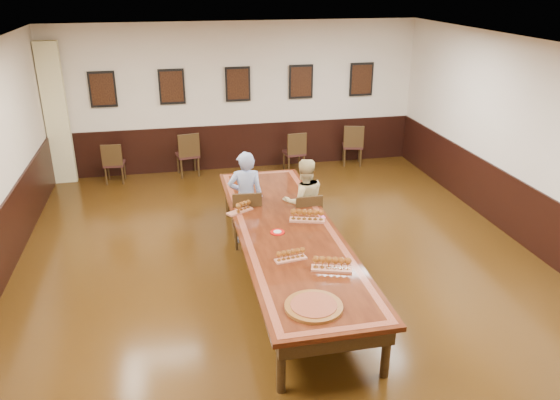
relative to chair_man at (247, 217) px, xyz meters
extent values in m
cube|color=black|center=(0.41, -1.13, -0.50)|extent=(8.00, 10.00, 0.02)
cube|color=white|center=(0.41, -1.13, 2.72)|extent=(8.00, 10.00, 0.02)
cube|color=beige|center=(0.41, 3.88, 1.11)|extent=(8.00, 0.02, 3.20)
cube|color=beige|center=(4.42, -1.13, 1.11)|extent=(0.02, 10.00, 3.20)
imported|color=#4560AE|center=(0.01, 0.10, 0.29)|extent=(0.59, 0.42, 1.55)
imported|color=#D6C286|center=(0.92, -0.10, 0.23)|extent=(0.73, 0.58, 1.43)
cube|color=#EC4EA4|center=(1.01, -0.81, 0.27)|extent=(0.08, 0.14, 0.01)
cube|color=beige|center=(-3.34, 3.69, 0.96)|extent=(0.45, 0.18, 2.90)
cube|color=black|center=(0.41, 3.85, 0.01)|extent=(7.98, 0.04, 1.00)
cube|color=black|center=(4.39, -1.13, 0.01)|extent=(0.04, 9.98, 1.00)
cube|color=black|center=(0.41, -1.13, 0.23)|extent=(1.40, 5.00, 0.06)
cube|color=#9B4D32|center=(0.41, -1.13, 0.27)|extent=(1.28, 4.88, 0.00)
cube|color=black|center=(0.41, -1.13, 0.27)|extent=(1.10, 4.70, 0.00)
cube|color=black|center=(0.41, -1.13, 0.08)|extent=(1.25, 4.85, 0.18)
cylinder|color=black|center=(-0.17, -3.45, -0.14)|extent=(0.10, 0.10, 0.69)
cylinder|color=black|center=(0.99, -3.45, -0.14)|extent=(0.10, 0.10, 0.69)
cylinder|color=black|center=(-0.17, 1.19, -0.14)|extent=(0.10, 0.10, 0.69)
cylinder|color=black|center=(0.99, 1.19, -0.14)|extent=(0.10, 0.10, 0.69)
cube|color=black|center=(-2.39, 3.81, 1.41)|extent=(0.54, 0.03, 0.74)
cube|color=black|center=(-2.39, 3.79, 1.41)|extent=(0.46, 0.01, 0.64)
cube|color=black|center=(-0.99, 3.81, 1.41)|extent=(0.54, 0.03, 0.74)
cube|color=black|center=(-0.99, 3.79, 1.41)|extent=(0.46, 0.01, 0.64)
cube|color=black|center=(0.41, 3.81, 1.41)|extent=(0.54, 0.03, 0.74)
cube|color=black|center=(0.41, 3.79, 1.41)|extent=(0.46, 0.01, 0.64)
cube|color=black|center=(1.81, 3.81, 1.41)|extent=(0.54, 0.03, 0.74)
cube|color=black|center=(1.81, 3.79, 1.41)|extent=(0.46, 0.01, 0.64)
cube|color=black|center=(3.21, 3.81, 1.41)|extent=(0.54, 0.03, 0.74)
cube|color=black|center=(3.21, 3.79, 1.41)|extent=(0.46, 0.01, 0.64)
cube|color=#AA6147|center=(-0.16, -0.39, 0.28)|extent=(0.43, 0.32, 0.03)
cube|color=#AA6147|center=(0.76, -0.92, 0.28)|extent=(0.53, 0.30, 0.03)
cube|color=#AA6147|center=(0.26, -2.01, 0.28)|extent=(0.42, 0.19, 0.03)
cube|color=#AA6147|center=(0.69, -2.36, 0.28)|extent=(0.52, 0.30, 0.03)
cylinder|color=#BD0F0C|center=(0.26, -1.21, 0.27)|extent=(0.20, 0.20, 0.02)
cylinder|color=silver|center=(0.26, -1.21, 0.29)|extent=(0.11, 0.11, 0.01)
cylinder|color=#603313|center=(0.27, -3.10, 0.29)|extent=(0.67, 0.67, 0.04)
cylinder|color=#9B4D32|center=(0.27, -3.10, 0.31)|extent=(0.53, 0.53, 0.01)
camera|label=1|loc=(-1.11, -7.92, 3.60)|focal=35.00mm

